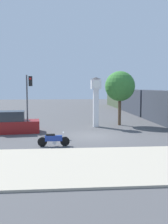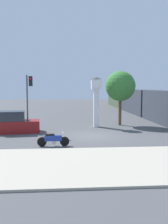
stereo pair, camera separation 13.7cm
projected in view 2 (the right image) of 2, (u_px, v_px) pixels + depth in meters
ground_plane at (92, 136)px, 19.33m from camera, size 120.00×120.00×0.00m
sidewalk_strip at (108, 163)px, 12.17m from camera, size 36.00×6.00×0.10m
motorcycle at (53, 140)px, 15.88m from camera, size 2.03×0.44×0.90m
clock_tower at (96, 94)px, 23.51m from camera, size 1.10×1.10×4.70m
freight_train at (138, 101)px, 36.93m from camera, size 2.80×35.61×3.40m
traffic_light at (29, 94)px, 20.19m from camera, size 0.50×0.35×4.74m
street_tree at (120, 86)px, 24.47m from camera, size 2.94×2.94×5.34m
parked_car at (13, 124)px, 20.65m from camera, size 4.38×2.27×1.80m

